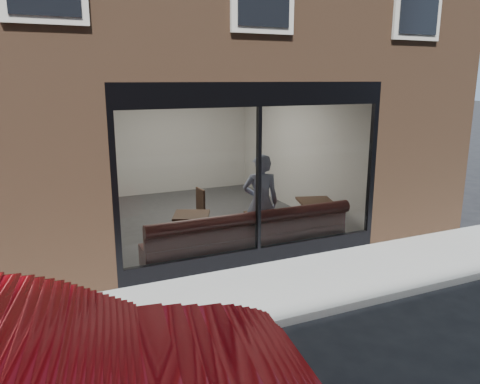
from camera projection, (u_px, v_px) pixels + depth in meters
name	position (u px, v px, depth m)	size (l,w,h in m)	color
ground	(322.00, 314.00, 6.64)	(120.00, 120.00, 0.00)	black
sidewalk_near	(287.00, 286.00, 7.52)	(40.00, 2.00, 0.01)	gray
kerb_near	(324.00, 311.00, 6.58)	(40.00, 0.10, 0.12)	gray
host_building_pier_left	(22.00, 146.00, 11.85)	(2.50, 12.00, 3.20)	brown
host_building_pier_right	(281.00, 132.00, 14.85)	(2.50, 12.00, 3.20)	brown
host_building_backfill	(142.00, 128.00, 16.01)	(5.00, 6.00, 3.20)	brown
cafe_floor	(202.00, 219.00, 11.06)	(6.00, 6.00, 0.00)	#2D2D30
cafe_ceiling	(200.00, 82.00, 10.32)	(6.00, 6.00, 0.00)	white
cafe_wall_back	(166.00, 138.00, 13.34)	(5.00, 5.00, 0.00)	beige
cafe_wall_left	(88.00, 161.00, 9.70)	(6.00, 6.00, 0.00)	beige
cafe_wall_right	(295.00, 147.00, 11.69)	(6.00, 6.00, 0.00)	beige
storefront_kick	(258.00, 256.00, 8.42)	(5.00, 0.10, 0.30)	black
storefront_header	(259.00, 94.00, 7.75)	(5.00, 0.10, 0.40)	black
storefront_mullion	(259.00, 180.00, 8.09)	(0.06, 0.10, 2.50)	black
storefront_glass	(259.00, 180.00, 8.06)	(4.80, 4.80, 0.00)	white
banquette	(248.00, 245.00, 8.76)	(4.00, 0.55, 0.45)	#381415
person	(261.00, 203.00, 8.95)	(0.69, 0.45, 1.89)	#8A95B6
cafe_table_left	(191.00, 215.00, 8.84)	(0.66, 0.66, 0.04)	black
cafe_table_right	(315.00, 201.00, 9.85)	(0.70, 0.70, 0.05)	black
cafe_chair_left	(193.00, 222.00, 10.13)	(0.41, 0.41, 0.04)	black
cafe_chair_right	(255.00, 213.00, 10.75)	(0.41, 0.41, 0.04)	black
wall_poster	(95.00, 171.00, 9.07)	(0.02, 0.59, 0.79)	white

